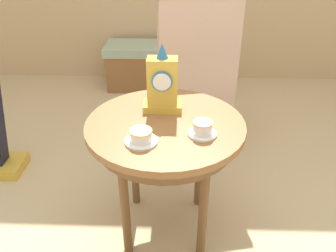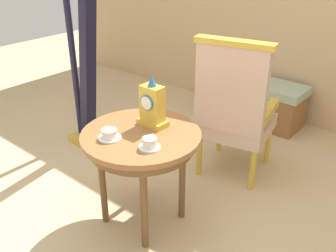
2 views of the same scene
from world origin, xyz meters
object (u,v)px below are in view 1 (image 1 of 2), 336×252
object	(u,v)px
side_table	(165,136)
teacup_right	(203,129)
teacup_left	(141,137)
mantel_clock	(162,84)
armchair	(194,71)
window_bench	(156,66)

from	to	relation	value
side_table	teacup_right	world-z (taller)	teacup_right
teacup_left	mantel_clock	size ratio (longest dim) A/B	0.42
mantel_clock	armchair	bearing A→B (deg)	76.11
teacup_left	teacup_right	xyz separation A→B (m)	(0.26, 0.07, 0.00)
teacup_right	armchair	xyz separation A→B (m)	(-0.01, 0.96, -0.11)
side_table	teacup_left	bearing A→B (deg)	-118.95
window_bench	teacup_right	bearing A→B (deg)	-80.39
teacup_right	armchair	bearing A→B (deg)	90.36
side_table	armchair	xyz separation A→B (m)	(0.16, 0.85, -0.00)
teacup_left	armchair	distance (m)	1.06
teacup_left	mantel_clock	xyz separation A→B (m)	(0.08, 0.30, 0.11)
teacup_left	window_bench	xyz separation A→B (m)	(-0.08, 2.08, -0.48)
mantel_clock	armchair	size ratio (longest dim) A/B	0.29
teacup_left	armchair	world-z (taller)	armchair
teacup_left	mantel_clock	distance (m)	0.33
teacup_right	window_bench	bearing A→B (deg)	99.61
mantel_clock	window_bench	xyz separation A→B (m)	(-0.16, 1.78, -0.58)
window_bench	armchair	bearing A→B (deg)	-72.45
teacup_left	teacup_right	size ratio (longest dim) A/B	1.11
teacup_right	window_bench	size ratio (longest dim) A/B	0.13
teacup_left	teacup_right	world-z (taller)	teacup_right
teacup_right	armchair	distance (m)	0.96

